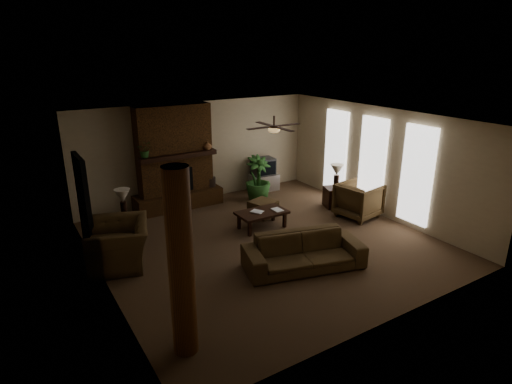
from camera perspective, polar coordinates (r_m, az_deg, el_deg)
room_shell at (r=9.23m, az=1.31°, el=1.08°), size 7.00×7.00×7.00m
fireplace at (r=11.72m, az=-10.69°, el=3.40°), size 2.40×0.70×2.80m
windows at (r=11.56m, az=15.26°, el=3.84°), size 0.08×3.65×2.35m
log_column at (r=6.00m, az=-9.99°, el=-9.56°), size 0.36×0.36×2.80m
doorway at (r=9.78m, az=-21.98°, el=-1.47°), size 0.10×1.00×2.10m
ceiling_fan at (r=9.41m, az=2.42°, el=8.51°), size 1.35×1.35×0.37m
sofa at (r=8.58m, az=6.43°, el=-7.23°), size 2.48×1.29×0.93m
armchair_left at (r=9.04m, az=-17.97°, el=-5.78°), size 1.24×1.56×1.19m
armchair_right at (r=11.32m, az=13.57°, el=-0.86°), size 1.05×1.10×1.00m
coffee_table at (r=10.36m, az=0.79°, el=-2.92°), size 1.20×0.70×0.43m
ottoman at (r=11.18m, az=0.94°, el=-2.20°), size 0.74×0.74×0.40m
tv_stand at (r=13.14m, az=1.07°, el=1.30°), size 0.87×0.54×0.50m
tv at (r=12.96m, az=0.98°, el=3.42°), size 0.69×0.58×0.52m
floor_vase at (r=12.22m, az=-6.20°, el=0.72°), size 0.34×0.34×0.77m
floor_plant at (r=12.21m, az=0.25°, el=0.50°), size 0.82×1.36×0.73m
side_table_left at (r=10.26m, az=-17.12°, el=-4.63°), size 0.59×0.59×0.55m
lamp_left at (r=10.04m, az=-17.38°, el=-0.72°), size 0.39×0.39×0.65m
side_table_right at (r=11.96m, az=10.39°, el=-0.69°), size 0.64×0.64×0.55m
lamp_right at (r=11.79m, az=10.75°, el=2.70°), size 0.44×0.44×0.65m
mantel_plant at (r=11.12m, az=-14.62°, el=5.30°), size 0.50×0.52×0.33m
mantel_vase at (r=11.70m, az=-6.47°, el=6.18°), size 0.28×0.29×0.22m
book_a at (r=10.16m, az=-0.15°, el=-2.15°), size 0.20×0.13×0.29m
book_b at (r=10.32m, az=2.39°, el=-1.81°), size 0.21×0.03×0.29m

